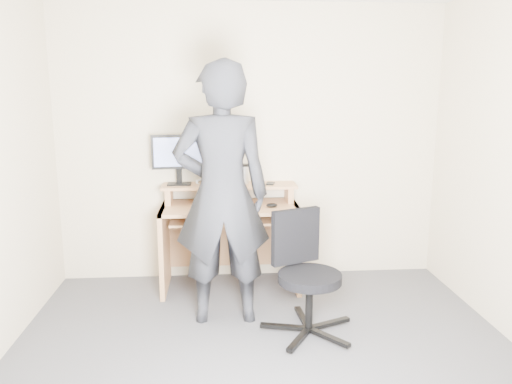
{
  "coord_description": "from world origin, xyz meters",
  "views": [
    {
      "loc": [
        -0.29,
        -2.8,
        1.75
      ],
      "look_at": [
        -0.0,
        1.05,
        0.95
      ],
      "focal_mm": 35.0,
      "sensor_mm": 36.0,
      "label": 1
    }
  ],
  "objects": [
    {
      "name": "charger",
      "position": [
        -0.36,
        1.55,
        0.93
      ],
      "size": [
        0.05,
        0.05,
        0.03
      ],
      "primitive_type": "cube",
      "rotation": [
        0.0,
        0.0,
        0.2
      ],
      "color": "black",
      "rests_on": "desk"
    },
    {
      "name": "back_wall",
      "position": [
        0.0,
        1.75,
        1.25
      ],
      "size": [
        3.5,
        0.02,
        2.5
      ],
      "primitive_type": "cube",
      "color": "beige",
      "rests_on": "ground"
    },
    {
      "name": "external_drive",
      "position": [
        -0.35,
        1.61,
        1.01
      ],
      "size": [
        0.1,
        0.14,
        0.2
      ],
      "primitive_type": "cube",
      "rotation": [
        0.0,
        0.0,
        0.21
      ],
      "color": "black",
      "rests_on": "desk"
    },
    {
      "name": "keyboard",
      "position": [
        -0.31,
        1.36,
        0.67
      ],
      "size": [
        0.49,
        0.27,
        0.03
      ],
      "primitive_type": "cube",
      "rotation": [
        0.0,
        0.0,
        -0.21
      ],
      "color": "black",
      "rests_on": "desk"
    },
    {
      "name": "smartphone",
      "position": [
        0.17,
        1.59,
        0.92
      ],
      "size": [
        0.1,
        0.14,
        0.01
      ],
      "primitive_type": "cube",
      "rotation": [
        0.0,
        0.0,
        -0.22
      ],
      "color": "black",
      "rests_on": "desk"
    },
    {
      "name": "mouse",
      "position": [
        0.16,
        1.35,
        0.77
      ],
      "size": [
        0.1,
        0.07,
        0.04
      ],
      "primitive_type": "ellipsoid",
      "rotation": [
        0.0,
        0.0,
        0.07
      ],
      "color": "black",
      "rests_on": "desk"
    },
    {
      "name": "headphones",
      "position": [
        -0.42,
        1.68,
        0.92
      ],
      "size": [
        0.17,
        0.17,
        0.06
      ],
      "primitive_type": "torus",
      "rotation": [
        0.26,
        0.0,
        -0.07
      ],
      "color": "silver",
      "rests_on": "desk"
    },
    {
      "name": "office_chair",
      "position": [
        0.32,
        0.58,
        0.47
      ],
      "size": [
        0.69,
        0.67,
        0.87
      ],
      "rotation": [
        0.0,
        0.0,
        0.39
      ],
      "color": "black",
      "rests_on": "ground"
    },
    {
      "name": "desk",
      "position": [
        -0.2,
        1.53,
        0.55
      ],
      "size": [
        1.2,
        0.6,
        0.91
      ],
      "color": "tan",
      "rests_on": "ground"
    },
    {
      "name": "ground",
      "position": [
        0.0,
        0.0,
        0.0
      ],
      "size": [
        3.5,
        3.5,
        0.0
      ],
      "primitive_type": "plane",
      "color": "#4C4B50",
      "rests_on": "ground"
    },
    {
      "name": "monitor",
      "position": [
        -0.65,
        1.61,
        1.18
      ],
      "size": [
        0.47,
        0.13,
        0.45
      ],
      "rotation": [
        0.0,
        0.0,
        0.12
      ],
      "color": "black",
      "rests_on": "desk"
    },
    {
      "name": "travel_mug",
      "position": [
        -0.06,
        1.61,
        0.99
      ],
      "size": [
        0.09,
        0.09,
        0.16
      ],
      "primitive_type": "cylinder",
      "rotation": [
        0.0,
        0.0,
        0.23
      ],
      "color": "#B2B2B6",
      "rests_on": "desk"
    },
    {
      "name": "person",
      "position": [
        -0.27,
        0.81,
        0.98
      ],
      "size": [
        0.72,
        0.48,
        1.96
      ],
      "primitive_type": "imported",
      "rotation": [
        0.0,
        0.0,
        3.16
      ],
      "color": "black",
      "rests_on": "ground"
    }
  ]
}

